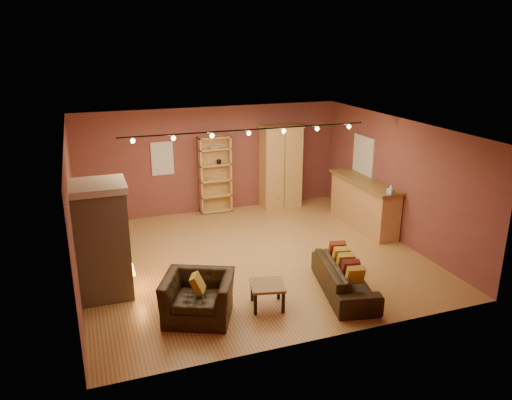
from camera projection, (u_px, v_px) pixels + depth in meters
name	position (u px, v px, depth m)	size (l,w,h in m)	color
floor	(252.00, 257.00, 10.72)	(7.00, 7.00, 0.00)	olive
ceiling	(252.00, 127.00, 9.85)	(7.00, 7.00, 0.00)	brown
back_wall	(212.00, 160.00, 13.19)	(7.00, 0.02, 2.80)	brown
left_wall	(73.00, 214.00, 9.16)	(0.02, 6.50, 2.80)	brown
right_wall	(396.00, 179.00, 11.41)	(0.02, 6.50, 2.80)	brown
fireplace	(102.00, 240.00, 8.88)	(1.01, 0.98, 2.12)	tan
back_window	(162.00, 158.00, 12.71)	(0.56, 0.04, 0.86)	silver
bookcase	(215.00, 174.00, 13.22)	(0.84, 0.33, 2.06)	tan
armoire	(281.00, 166.00, 13.61)	(1.12, 0.64, 2.27)	tan
bar_counter	(364.00, 203.00, 12.29)	(0.66, 2.48, 1.18)	tan
tissue_box	(391.00, 190.00, 11.05)	(0.16, 0.16, 0.23)	#95D1EF
right_window	(363.00, 156.00, 12.57)	(0.05, 0.90, 1.00)	silver
loveseat	(345.00, 272.00, 9.12)	(0.98, 2.05, 0.80)	black
armchair	(198.00, 290.00, 8.28)	(1.34, 1.14, 0.99)	black
coffee_table	(267.00, 287.00, 8.63)	(0.69, 0.69, 0.44)	olive
track_rail	(249.00, 131.00, 10.06)	(5.20, 0.09, 0.13)	black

